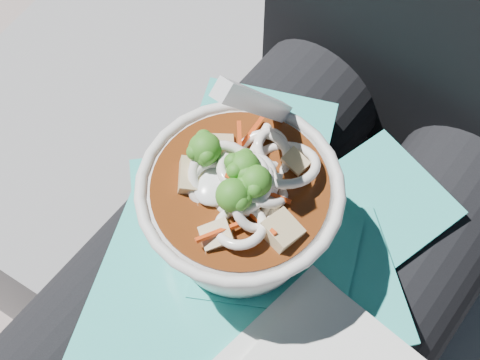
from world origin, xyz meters
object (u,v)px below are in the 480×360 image
Objects in this scene: plastic_bag at (251,255)px; udon_bowl at (240,204)px; person_body at (320,214)px; lap at (261,296)px; stone_ledge at (319,285)px.

udon_bowl reaches higher than plastic_bag.
person_body reaches higher than udon_bowl.
lap is at bearing -90.00° from person_body.
person_body reaches higher than plastic_bag.
plastic_bag is (-0.01, 0.00, 0.08)m from lap.
stone_ledge is 0.33m from person_body.
udon_bowl is at bearing 158.13° from plastic_bag.
lap is at bearing -2.87° from plastic_bag.
stone_ledge is 2.08× the size of lap.
person_body is at bearing 70.03° from udon_bowl.
lap is 0.15m from udon_bowl.
plastic_bag reaches higher than lap.
stone_ledge is 2.84× the size of plastic_bag.
stone_ledge is at bearing 84.69° from plastic_bag.
person_body is (0.00, 0.09, 0.03)m from lap.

